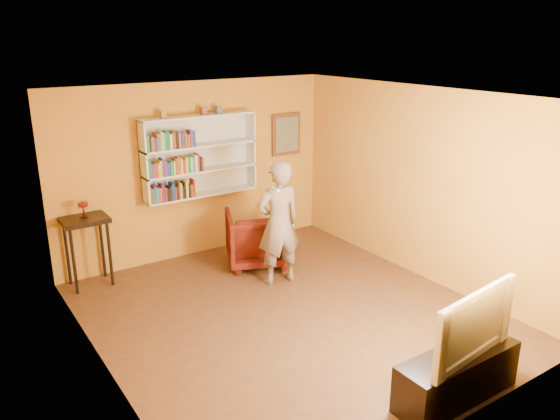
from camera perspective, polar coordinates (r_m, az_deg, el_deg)
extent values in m
cube|color=#4D2E18|center=(7.01, 0.92, -11.25)|extent=(5.30, 5.80, 0.12)
cube|color=#C07D23|center=(8.55, -8.76, 4.16)|extent=(5.30, 0.04, 2.70)
cube|color=#C07D23|center=(4.75, 18.84, -8.14)|extent=(5.30, 0.04, 2.70)
cube|color=#C07D23|center=(5.54, -18.73, -4.33)|extent=(0.04, 5.80, 2.70)
cube|color=#C07D23|center=(7.91, 14.61, 2.66)|extent=(0.04, 5.80, 2.70)
cube|color=white|center=(6.15, 1.05, 12.08)|extent=(5.30, 5.80, 0.06)
cube|color=silver|center=(8.45, -8.72, 5.76)|extent=(1.80, 0.03, 1.20)
cube|color=silver|center=(8.01, -14.05, 4.74)|extent=(0.03, 0.28, 1.20)
cube|color=silver|center=(8.75, -3.09, 6.35)|extent=(0.03, 0.28, 1.20)
cube|color=silver|center=(8.49, -8.15, 1.65)|extent=(1.80, 0.28, 0.03)
cube|color=silver|center=(8.39, -8.27, 4.14)|extent=(1.80, 0.28, 0.03)
cube|color=silver|center=(8.31, -8.39, 6.68)|extent=(1.80, 0.28, 0.03)
cube|color=silver|center=(8.23, -8.53, 9.69)|extent=(1.80, 0.28, 0.03)
cube|color=brown|center=(8.09, -13.43, 1.49)|extent=(0.02, 0.16, 0.24)
cube|color=#1A7934|center=(8.11, -13.26, 1.49)|extent=(0.02, 0.17, 0.22)
cube|color=#562776|center=(8.11, -13.07, 1.64)|extent=(0.03, 0.16, 0.26)
cube|color=teal|center=(8.13, -12.86, 1.59)|extent=(0.04, 0.19, 0.23)
cube|color=#A54721|center=(8.13, -12.52, 1.58)|extent=(0.04, 0.14, 0.22)
cube|color=#562776|center=(8.16, -12.32, 1.81)|extent=(0.03, 0.18, 0.27)
cube|color=maroon|center=(8.17, -12.02, 1.67)|extent=(0.04, 0.17, 0.21)
cube|color=black|center=(8.19, -11.78, 1.66)|extent=(0.03, 0.18, 0.19)
cube|color=black|center=(8.20, -11.52, 1.76)|extent=(0.04, 0.16, 0.22)
cube|color=navy|center=(8.20, -11.24, 1.95)|extent=(0.04, 0.15, 0.26)
cube|color=maroon|center=(8.23, -11.02, 1.80)|extent=(0.02, 0.17, 0.20)
cube|color=black|center=(8.24, -10.82, 1.84)|extent=(0.02, 0.17, 0.20)
cube|color=brown|center=(8.24, -10.63, 2.09)|extent=(0.03, 0.16, 0.27)
cube|color=gold|center=(8.25, -10.45, 2.02)|extent=(0.02, 0.16, 0.24)
cube|color=black|center=(8.27, -10.28, 1.90)|extent=(0.03, 0.17, 0.19)
cube|color=black|center=(8.28, -10.10, 2.12)|extent=(0.02, 0.17, 0.25)
cube|color=gold|center=(8.29, -9.91, 2.22)|extent=(0.04, 0.18, 0.26)
cube|color=black|center=(8.32, -9.66, 2.07)|extent=(0.03, 0.19, 0.20)
cube|color=brown|center=(8.33, -9.39, 2.08)|extent=(0.04, 0.17, 0.20)
cube|color=maroon|center=(8.33, -9.14, 2.33)|extent=(0.03, 0.15, 0.27)
cube|color=#1A7934|center=(7.99, -13.59, 4.19)|extent=(0.04, 0.16, 0.26)
cube|color=#562776|center=(8.02, -13.30, 4.05)|extent=(0.04, 0.17, 0.20)
cube|color=maroon|center=(8.04, -13.01, 4.12)|extent=(0.04, 0.19, 0.21)
cube|color=gold|center=(8.06, -12.74, 4.15)|extent=(0.02, 0.19, 0.20)
cube|color=gold|center=(8.05, -12.49, 4.27)|extent=(0.03, 0.15, 0.24)
cube|color=#562776|center=(8.05, -12.26, 4.41)|extent=(0.03, 0.14, 0.27)
cube|color=#562776|center=(8.09, -12.05, 4.32)|extent=(0.04, 0.19, 0.22)
cube|color=navy|center=(8.10, -11.74, 4.26)|extent=(0.04, 0.17, 0.19)
cube|color=#1A7934|center=(8.11, -11.40, 4.31)|extent=(0.04, 0.15, 0.20)
cube|color=beige|center=(8.13, -11.17, 4.39)|extent=(0.02, 0.16, 0.21)
cube|color=brown|center=(8.14, -10.93, 4.55)|extent=(0.04, 0.17, 0.24)
cube|color=#A54721|center=(8.15, -10.67, 4.62)|extent=(0.03, 0.15, 0.26)
cube|color=gold|center=(8.17, -10.43, 4.58)|extent=(0.03, 0.16, 0.23)
cube|color=maroon|center=(8.19, -10.17, 4.53)|extent=(0.04, 0.16, 0.20)
cube|color=gold|center=(8.21, -9.93, 4.70)|extent=(0.03, 0.17, 0.24)
cube|color=#1A7934|center=(8.23, -9.71, 4.71)|extent=(0.04, 0.18, 0.23)
cube|color=beige|center=(8.24, -9.44, 4.75)|extent=(0.03, 0.18, 0.23)
cube|color=teal|center=(8.25, -9.22, 4.80)|extent=(0.03, 0.17, 0.24)
cube|color=beige|center=(8.27, -8.98, 4.91)|extent=(0.04, 0.19, 0.25)
cube|color=maroon|center=(8.27, -8.70, 4.98)|extent=(0.02, 0.16, 0.27)
cube|color=black|center=(8.29, -8.45, 4.86)|extent=(0.03, 0.15, 0.22)
cube|color=#A54721|center=(8.31, -8.22, 4.82)|extent=(0.03, 0.14, 0.20)
cube|color=#1A7934|center=(7.92, -13.81, 6.77)|extent=(0.03, 0.16, 0.23)
cube|color=black|center=(7.94, -13.59, 6.67)|extent=(0.02, 0.18, 0.19)
cube|color=brown|center=(7.93, -13.30, 6.74)|extent=(0.04, 0.14, 0.21)
cube|color=navy|center=(7.96, -13.05, 6.73)|extent=(0.04, 0.17, 0.19)
cube|color=#A54721|center=(7.97, -12.86, 6.99)|extent=(0.02, 0.18, 0.25)
cube|color=teal|center=(7.98, -12.63, 6.96)|extent=(0.03, 0.16, 0.24)
cube|color=gold|center=(7.98, -12.38, 7.08)|extent=(0.04, 0.15, 0.27)
cube|color=teal|center=(8.01, -12.16, 7.08)|extent=(0.03, 0.18, 0.25)
cube|color=#1A7934|center=(8.01, -11.83, 7.15)|extent=(0.04, 0.15, 0.27)
cube|color=beige|center=(8.04, -11.52, 7.06)|extent=(0.04, 0.17, 0.22)
cube|color=brown|center=(8.06, -11.20, 7.21)|extent=(0.04, 0.17, 0.25)
cube|color=black|center=(8.07, -10.90, 7.16)|extent=(0.04, 0.16, 0.23)
cube|color=#A54721|center=(8.09, -10.65, 7.24)|extent=(0.03, 0.18, 0.24)
cube|color=navy|center=(8.11, -10.34, 7.22)|extent=(0.04, 0.17, 0.22)
cube|color=brown|center=(8.13, -10.03, 7.24)|extent=(0.04, 0.16, 0.22)
cube|color=brown|center=(8.14, -9.69, 7.17)|extent=(0.04, 0.14, 0.19)
cube|color=#562776|center=(8.16, -9.43, 7.42)|extent=(0.04, 0.15, 0.25)
cube|color=navy|center=(8.19, -9.21, 7.43)|extent=(0.04, 0.19, 0.24)
cube|color=#A6732F|center=(8.01, -12.12, 9.72)|extent=(0.07, 0.07, 0.10)
cube|color=brown|center=(8.26, -8.00, 10.23)|extent=(0.08, 0.08, 0.11)
cube|color=#485F78|center=(8.37, -6.48, 10.37)|extent=(0.08, 0.08, 0.11)
cube|color=#593219|center=(9.22, 0.63, 7.93)|extent=(0.55, 0.04, 0.70)
cube|color=#7C735A|center=(9.20, 0.72, 7.90)|extent=(0.45, 0.02, 0.58)
cylinder|color=black|center=(7.79, -20.74, -5.10)|extent=(0.04, 0.04, 0.92)
cylinder|color=black|center=(7.90, -17.35, -4.42)|extent=(0.04, 0.04, 0.92)
cylinder|color=black|center=(8.11, -21.35, -4.26)|extent=(0.04, 0.04, 0.92)
cylinder|color=black|center=(8.21, -18.08, -3.62)|extent=(0.04, 0.04, 0.92)
cube|color=black|center=(7.83, -19.75, -0.99)|extent=(0.60, 0.46, 0.07)
cylinder|color=maroon|center=(7.82, -19.78, -0.70)|extent=(0.10, 0.10, 0.02)
cylinder|color=maroon|center=(7.80, -19.83, -0.21)|extent=(0.03, 0.03, 0.12)
ellipsoid|color=maroon|center=(7.77, -19.91, 0.53)|extent=(0.13, 0.13, 0.09)
cylinder|color=#FFDFAE|center=(7.79, -19.44, 0.57)|extent=(0.01, 0.01, 0.10)
cylinder|color=#FFDFAE|center=(7.82, -19.58, 0.63)|extent=(0.01, 0.01, 0.10)
cylinder|color=#FFDFAE|center=(7.83, -19.83, 0.63)|extent=(0.01, 0.01, 0.10)
cylinder|color=#FFDFAE|center=(7.83, -20.10, 0.60)|extent=(0.01, 0.01, 0.10)
cylinder|color=#FFDFAE|center=(7.81, -20.31, 0.53)|extent=(0.01, 0.01, 0.10)
cylinder|color=#FFDFAE|center=(7.77, -20.40, 0.44)|extent=(0.01, 0.01, 0.10)
cylinder|color=#FFDFAE|center=(7.74, -20.33, 0.37)|extent=(0.01, 0.01, 0.10)
cylinder|color=#FFDFAE|center=(7.71, -20.12, 0.34)|extent=(0.01, 0.01, 0.10)
cylinder|color=#FFDFAE|center=(7.71, -19.85, 0.36)|extent=(0.01, 0.01, 0.10)
cylinder|color=#FFDFAE|center=(7.72, -19.60, 0.41)|extent=(0.01, 0.01, 0.10)
cylinder|color=#FFDFAE|center=(7.75, -19.45, 0.49)|extent=(0.01, 0.01, 0.10)
imported|color=#410804|center=(8.26, -2.40, -2.94)|extent=(1.18, 1.19, 0.83)
imported|color=#766457|center=(7.49, -0.15, -1.41)|extent=(0.69, 0.50, 1.75)
cube|color=white|center=(7.03, -0.50, 2.17)|extent=(0.04, 0.15, 0.04)
cube|color=black|center=(5.71, 18.00, -16.16)|extent=(1.36, 0.41, 0.48)
imported|color=black|center=(5.41, 18.61, -10.97)|extent=(1.21, 0.29, 0.69)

